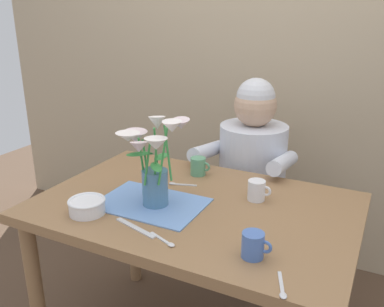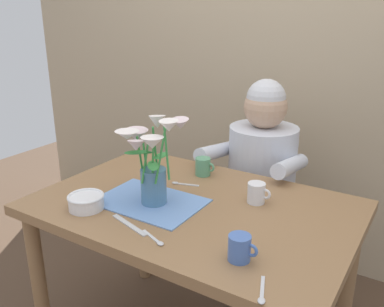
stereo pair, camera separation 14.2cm
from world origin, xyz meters
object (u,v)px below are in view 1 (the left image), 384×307
object	(u,v)px
flower_vase	(152,159)
ceramic_mug	(198,166)
ceramic_bowl	(87,206)
coffee_cup	(253,245)
seated_person	(251,188)
tea_cup	(257,190)
dinner_knife	(135,228)

from	to	relation	value
flower_vase	ceramic_mug	size ratio (longest dim) A/B	3.68
ceramic_bowl	coffee_cup	bearing A→B (deg)	0.16
ceramic_mug	seated_person	bearing A→B (deg)	68.79
tea_cup	ceramic_mug	distance (m)	0.34
tea_cup	coffee_cup	world-z (taller)	same
seated_person	ceramic_bowl	bearing A→B (deg)	-113.35
coffee_cup	tea_cup	bearing A→B (deg)	106.72
flower_vase	dinner_knife	xyz separation A→B (m)	(0.04, -0.18, -0.18)
tea_cup	coffee_cup	size ratio (longest dim) A/B	1.00
seated_person	ceramic_mug	world-z (taller)	seated_person
tea_cup	coffee_cup	xyz separation A→B (m)	(0.11, -0.38, 0.00)
flower_vase	coffee_cup	world-z (taller)	flower_vase
dinner_knife	ceramic_mug	world-z (taller)	ceramic_mug
dinner_knife	ceramic_mug	bearing A→B (deg)	108.21
dinner_knife	ceramic_mug	xyz separation A→B (m)	(-0.02, 0.53, 0.04)
dinner_knife	ceramic_mug	distance (m)	0.53
ceramic_bowl	tea_cup	xyz separation A→B (m)	(0.51, 0.38, 0.01)
coffee_cup	flower_vase	bearing A→B (deg)	159.67
flower_vase	ceramic_bowl	distance (m)	0.29
ceramic_bowl	coffee_cup	world-z (taller)	coffee_cup
ceramic_bowl	dinner_knife	world-z (taller)	ceramic_bowl
ceramic_bowl	tea_cup	bearing A→B (deg)	36.75
coffee_cup	ceramic_mug	world-z (taller)	same
seated_person	dinner_knife	distance (m)	0.91
coffee_cup	ceramic_mug	size ratio (longest dim) A/B	1.00
seated_person	flower_vase	distance (m)	0.80
tea_cup	ceramic_mug	world-z (taller)	same
ceramic_bowl	tea_cup	size ratio (longest dim) A/B	1.46
coffee_cup	ceramic_mug	xyz separation A→B (m)	(-0.43, 0.51, 0.00)
ceramic_bowl	ceramic_mug	bearing A→B (deg)	68.92
seated_person	coffee_cup	xyz separation A→B (m)	(0.29, -0.86, 0.22)
flower_vase	tea_cup	xyz separation A→B (m)	(0.34, 0.22, -0.14)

